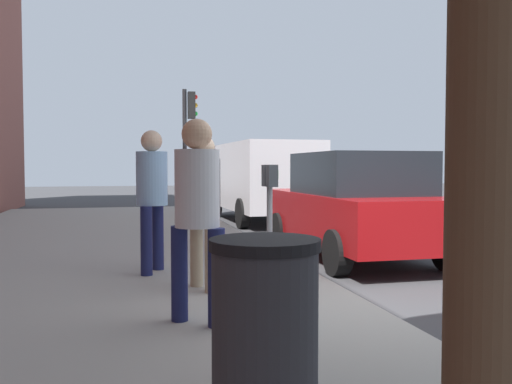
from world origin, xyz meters
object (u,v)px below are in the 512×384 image
parking_officer (152,188)px  parked_sedan_near (355,205)px  pedestrian_bystander (197,203)px  traffic_signal (188,131)px  parked_van_far (261,177)px  parking_meter (270,198)px  trash_bin (265,334)px  pedestrian_at_meter (204,199)px

parking_officer → parked_sedan_near: size_ratio=0.42×
pedestrian_bystander → traffic_signal: (11.06, -1.23, 1.36)m
parking_officer → traffic_signal: (8.56, -1.49, 1.31)m
parked_van_far → traffic_signal: (0.86, 1.94, 1.32)m
parking_meter → trash_bin: parking_meter is taller
parked_van_far → parking_meter: bearing=166.4°
parking_meter → parking_officer: 1.64m
pedestrian_at_meter → trash_bin: bearing=-111.2°
parking_officer → traffic_signal: 8.79m
parked_sedan_near → parking_meter: bearing=136.7°
pedestrian_at_meter → pedestrian_bystander: size_ratio=0.96×
parking_officer → traffic_signal: size_ratio=0.52×
parking_officer → parked_van_far: (7.70, -3.43, -0.01)m
parking_meter → trash_bin: (-3.57, 0.99, -0.51)m
pedestrian_at_meter → parked_van_far: size_ratio=0.33×
trash_bin → pedestrian_bystander: bearing=2.4°
pedestrian_at_meter → parked_van_far: bearing=53.5°
parking_meter → traffic_signal: bearing=-0.9°
parked_sedan_near → parked_van_far: bearing=-0.0°
parked_sedan_near → trash_bin: bearing=151.9°
traffic_signal → trash_bin: size_ratio=3.56×
parking_meter → parked_sedan_near: bearing=-43.3°
parking_meter → pedestrian_bystander: bearing=145.2°
parking_meter → parked_sedan_near: 3.06m
pedestrian_at_meter → traffic_signal: 9.86m
trash_bin → parked_van_far: bearing=-14.2°
parking_meter → trash_bin: 3.74m
traffic_signal → parking_meter: bearing=179.1°
traffic_signal → pedestrian_at_meter: bearing=174.2°
pedestrian_at_meter → parking_officer: bearing=95.7°
parked_van_far → traffic_signal: size_ratio=1.46×
parked_sedan_near → parked_van_far: 6.45m
traffic_signal → trash_bin: traffic_signal is taller
pedestrian_bystander → trash_bin: 2.10m
pedestrian_at_meter → parked_van_far: (8.85, -2.92, 0.09)m
parking_officer → traffic_signal: traffic_signal is taller
parking_meter → parking_officer: size_ratio=0.76×
traffic_signal → pedestrian_bystander: bearing=173.6°
trash_bin → parking_meter: bearing=-15.6°
pedestrian_at_meter → traffic_signal: (9.70, -0.98, 1.41)m
traffic_signal → parked_van_far: bearing=-113.8°
parked_van_far → trash_bin: 12.62m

